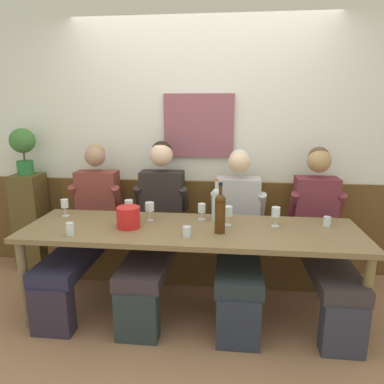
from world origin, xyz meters
name	(u,v)px	position (x,y,z in m)	size (l,w,h in m)	color
ground_plane	(189,324)	(0.00, 0.00, -0.01)	(6.80, 6.80, 0.02)	#9A6949
room_wall_back	(201,134)	(0.00, 1.09, 1.40)	(6.80, 0.12, 2.80)	silver
wood_wainscot_panel	(200,225)	(0.00, 1.04, 0.47)	(6.80, 0.03, 0.93)	brown
wall_bench	(198,249)	(0.00, 0.83, 0.28)	(2.93, 0.42, 0.94)	brown
dining_table	(191,237)	(0.00, 0.15, 0.67)	(2.63, 0.76, 0.74)	olive
person_right_seat	(86,224)	(-1.00, 0.48, 0.63)	(0.51, 1.22, 1.32)	#2E2536
person_left_seat	(156,222)	(-0.35, 0.50, 0.67)	(0.51, 1.23, 1.36)	#263234
person_center_right_seat	(238,229)	(0.38, 0.49, 0.63)	(0.51, 1.23, 1.29)	#262C3C
person_center_left_seat	(322,229)	(1.09, 0.50, 0.65)	(0.49, 1.22, 1.32)	#303241
ice_bucket	(128,217)	(-0.49, 0.11, 0.83)	(0.18, 0.18, 0.17)	red
wine_bottle_clear_water	(216,203)	(0.19, 0.37, 0.89)	(0.07, 0.07, 0.36)	silver
wine_bottle_green_tall	(220,212)	(0.23, 0.07, 0.91)	(0.08, 0.08, 0.39)	#46260D
wine_glass_right_end	(228,212)	(0.28, 0.25, 0.86)	(0.07, 0.07, 0.16)	silver
wine_glass_left_end	(202,209)	(0.07, 0.37, 0.84)	(0.07, 0.07, 0.14)	silver
wine_glass_mid_left	(276,213)	(0.66, 0.26, 0.85)	(0.07, 0.07, 0.16)	silver
wine_glass_by_bottle	(129,205)	(-0.56, 0.38, 0.85)	(0.07, 0.07, 0.15)	silver
wine_glass_center_rear	(65,204)	(-1.12, 0.34, 0.85)	(0.06, 0.06, 0.15)	silver
wine_glass_mid_right	(150,207)	(-0.36, 0.30, 0.86)	(0.08, 0.08, 0.15)	silver
water_tumbler_left	(187,232)	(-0.01, -0.05, 0.78)	(0.06, 0.06, 0.08)	silver
water_tumbler_right	(70,229)	(-0.87, -0.10, 0.79)	(0.06, 0.06, 0.09)	silver
water_tumbler_center	(327,221)	(1.07, 0.32, 0.78)	(0.06, 0.06, 0.08)	silver
corner_pedestal	(32,221)	(-1.76, 0.86, 0.50)	(0.28, 0.28, 1.00)	brown
potted_plant	(23,146)	(-1.76, 0.86, 1.29)	(0.25, 0.25, 0.46)	#276E33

